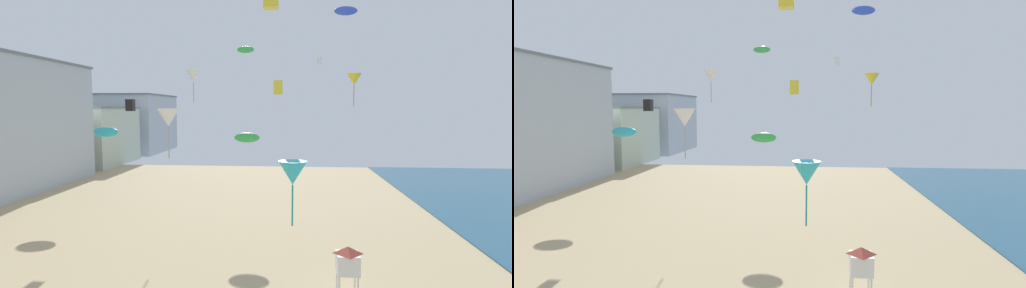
{
  "view_description": "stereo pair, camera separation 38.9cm",
  "coord_description": "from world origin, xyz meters",
  "views": [
    {
      "loc": [
        5.61,
        -2.13,
        9.34
      ],
      "look_at": [
        3.86,
        19.05,
        7.39
      ],
      "focal_mm": 27.26,
      "sensor_mm": 36.0,
      "label": 1
    },
    {
      "loc": [
        5.99,
        -2.1,
        9.34
      ],
      "look_at": [
        3.86,
        19.05,
        7.39
      ],
      "focal_mm": 27.26,
      "sensor_mm": 36.0,
      "label": 2
    }
  ],
  "objects": [
    {
      "name": "boardwalk_hotel_far",
      "position": [
        -29.33,
        60.39,
        4.82
      ],
      "size": [
        15.32,
        15.13,
        9.64
      ],
      "color": "#B7C6B2",
      "rests_on": "ground"
    },
    {
      "name": "boardwalk_hotel_distant",
      "position": [
        -29.33,
        80.12,
        6.16
      ],
      "size": [
        16.73,
        19.34,
        12.3
      ],
      "color": "#ADB7C1",
      "rests_on": "ground"
    },
    {
      "name": "lifeguard_stand",
      "position": [
        8.6,
        16.78,
        1.84
      ],
      "size": [
        1.1,
        1.1,
        2.55
      ],
      "rotation": [
        0.0,
        0.0,
        -0.16
      ],
      "color": "white",
      "rests_on": "ground"
    },
    {
      "name": "kite_green_parafoil",
      "position": [
        2.02,
        31.64,
        6.79
      ],
      "size": [
        2.23,
        0.62,
        0.87
      ],
      "color": "green"
    },
    {
      "name": "kite_white_delta",
      "position": [
        -4.2,
        37.82,
        12.67
      ],
      "size": [
        1.44,
        1.44,
        3.27
      ],
      "color": "white"
    },
    {
      "name": "kite_yellow_delta",
      "position": [
        11.82,
        35.67,
        12.07
      ],
      "size": [
        1.36,
        1.36,
        3.09
      ],
      "color": "yellow"
    },
    {
      "name": "kite_white_delta_2",
      "position": [
        -3.48,
        26.77,
        8.65
      ],
      "size": [
        1.68,
        1.68,
        3.83
      ],
      "color": "white"
    },
    {
      "name": "kite_black_box",
      "position": [
        -9.82,
        34.94,
        9.66
      ],
      "size": [
        0.73,
        0.73,
        1.15
      ],
      "color": "black"
    },
    {
      "name": "kite_blue_parafoil",
      "position": [
        11.06,
        36.76,
        18.69
      ],
      "size": [
        2.21,
        0.61,
        0.86
      ],
      "color": "blue"
    },
    {
      "name": "kite_green_parafoil_2",
      "position": [
        2.23,
        28.73,
        13.94
      ],
      "size": [
        1.35,
        0.38,
        0.53
      ],
      "color": "green"
    },
    {
      "name": "kite_cyan_parafoil",
      "position": [
        -12.99,
        36.11,
        6.94
      ],
      "size": [
        2.62,
        0.73,
        1.02
      ],
      "color": "#2DB7CC"
    },
    {
      "name": "kite_cyan_delta",
      "position": [
        5.88,
        18.86,
        5.83
      ],
      "size": [
        1.59,
        1.59,
        3.6
      ],
      "color": "#2DB7CC"
    },
    {
      "name": "kite_white_box",
      "position": [
        8.81,
        39.75,
        14.31
      ],
      "size": [
        0.51,
        0.51,
        0.8
      ],
      "color": "white"
    },
    {
      "name": "kite_yellow_box_2",
      "position": [
        4.8,
        28.65,
        10.98
      ],
      "size": [
        0.69,
        0.69,
        1.09
      ],
      "color": "yellow"
    }
  ]
}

